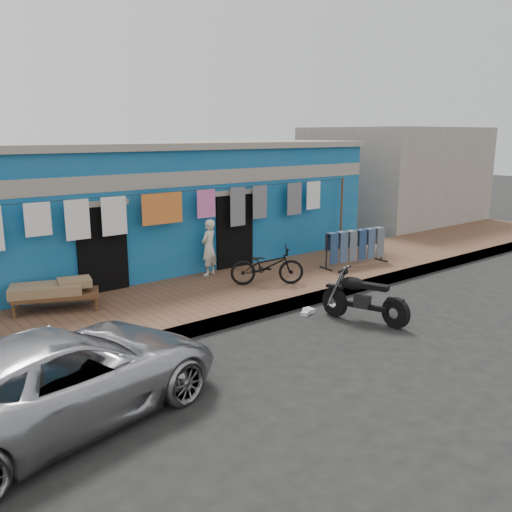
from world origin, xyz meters
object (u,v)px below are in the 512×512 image
(bicycle, at_px, (267,262))
(jeans_rack, at_px, (355,247))
(motorcycle, at_px, (365,297))
(charpoy, at_px, (56,296))
(car, at_px, (62,376))
(seated_person, at_px, (209,248))

(bicycle, relative_size, jeans_rack, 0.82)
(bicycle, distance_m, motorcycle, 2.59)
(motorcycle, xyz_separation_m, jeans_rack, (2.65, 2.56, 0.21))
(charpoy, xyz_separation_m, jeans_rack, (7.28, -1.17, 0.19))
(car, height_order, charpoy, car)
(bicycle, bearing_deg, jeans_rack, -56.16)
(car, xyz_separation_m, bicycle, (5.54, 2.60, 0.16))
(car, xyz_separation_m, jeans_rack, (8.50, 2.60, 0.11))
(motorcycle, height_order, jeans_rack, jeans_rack)
(seated_person, bearing_deg, car, 15.47)
(seated_person, xyz_separation_m, bicycle, (0.55, -1.51, -0.15))
(car, bearing_deg, seated_person, -62.83)
(bicycle, height_order, charpoy, bicycle)
(car, xyz_separation_m, charpoy, (1.22, 3.77, -0.08))
(car, distance_m, charpoy, 3.96)
(motorcycle, height_order, charpoy, motorcycle)
(jeans_rack, bearing_deg, car, -162.99)
(seated_person, bearing_deg, jeans_rack, 132.59)
(bicycle, relative_size, charpoy, 0.89)
(jeans_rack, bearing_deg, bicycle, 179.95)
(motorcycle, bearing_deg, bicycle, 78.08)
(bicycle, relative_size, motorcycle, 0.98)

